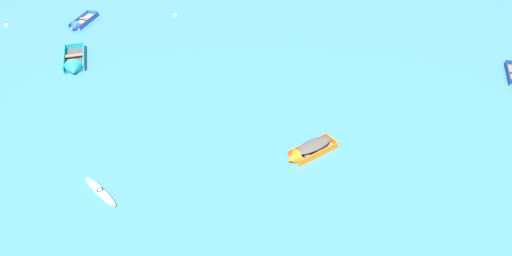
{
  "coord_description": "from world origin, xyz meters",
  "views": [
    {
      "loc": [
        -0.21,
        -0.57,
        19.15
      ],
      "look_at": [
        0.0,
        23.31,
        0.15
      ],
      "focal_mm": 33.55,
      "sensor_mm": 36.0,
      "label": 1
    }
  ],
  "objects": [
    {
      "name": "mooring_buoy_far_field",
      "position": [
        -21.9,
        38.25,
        0.0
      ],
      "size": [
        0.35,
        0.35,
        0.35
      ],
      "primitive_type": "sphere",
      "color": "silver",
      "rests_on": "ground_plane"
    },
    {
      "name": "rowboat_blue_foreground_center",
      "position": [
        -15.44,
        37.98,
        0.18
      ],
      "size": [
        2.01,
        3.68,
        1.0
      ],
      "color": "beige",
      "rests_on": "ground_plane"
    },
    {
      "name": "rowboat_orange_near_right",
      "position": [
        2.99,
        20.85,
        0.32
      ],
      "size": [
        3.43,
        2.8,
        1.02
      ],
      "color": "#99754C",
      "rests_on": "ground_plane"
    },
    {
      "name": "kayak_white_near_camera",
      "position": [
        -8.59,
        17.81,
        0.14
      ],
      "size": [
        2.48,
        2.52,
        0.29
      ],
      "color": "white",
      "rests_on": "ground_plane"
    },
    {
      "name": "mooring_buoy_near_foreground",
      "position": [
        -7.26,
        40.16,
        0.0
      ],
      "size": [
        0.36,
        0.36,
        0.36
      ],
      "primitive_type": "sphere",
      "color": "silver",
      "rests_on": "ground_plane"
    },
    {
      "name": "rowboat_turquoise_near_left",
      "position": [
        -13.83,
        31.05,
        0.23
      ],
      "size": [
        2.54,
        4.58,
        1.4
      ],
      "color": "#4C4C51",
      "rests_on": "ground_plane"
    }
  ]
}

